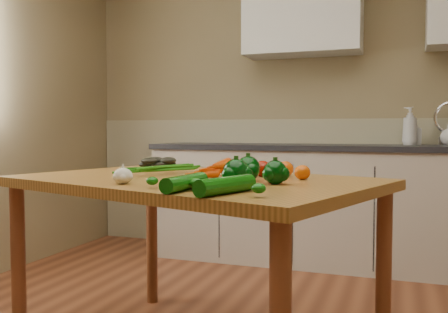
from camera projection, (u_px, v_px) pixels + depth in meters
room at (221, 67)px, 1.88m from camera, size 4.04×5.04×2.64m
counter_run at (339, 204)px, 3.75m from camera, size 2.84×0.64×1.14m
upper_cabinets at (385, 3)px, 3.69m from camera, size 2.15×0.35×0.70m
table at (194, 198)px, 2.15m from camera, size 1.72×1.37×0.80m
soap_bottle_a at (410, 126)px, 3.60m from camera, size 0.15×0.15×0.28m
soap_bottle_b at (416, 132)px, 3.68m from camera, size 0.09×0.08×0.18m
carrot_bunch at (196, 168)px, 2.20m from camera, size 0.33×0.29×0.07m
leafy_greens at (160, 159)px, 2.62m from camera, size 0.21×0.19×0.11m
garlic_bulb at (123, 176)px, 1.89m from camera, size 0.07×0.07×0.06m
pepper_a at (248, 169)px, 2.01m from camera, size 0.10×0.10×0.10m
pepper_b at (275, 172)px, 1.88m from camera, size 0.09×0.09×0.09m
pepper_c at (236, 173)px, 1.80m from camera, size 0.10×0.10×0.10m
tomato_a at (262, 169)px, 2.18m from camera, size 0.08×0.08×0.07m
tomato_b at (285, 169)px, 2.17m from camera, size 0.08×0.08×0.07m
tomato_c at (302, 172)px, 2.05m from camera, size 0.07×0.07×0.06m
zucchini_a at (226, 185)px, 1.59m from camera, size 0.14×0.26×0.06m
zucchini_b at (185, 182)px, 1.69m from camera, size 0.07×0.26×0.05m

